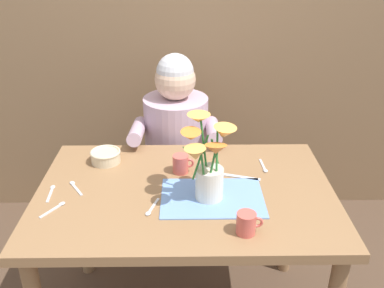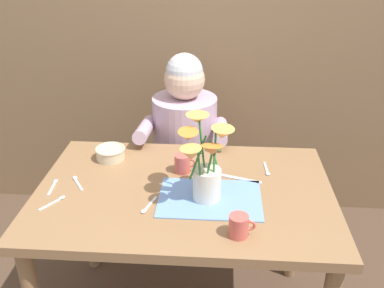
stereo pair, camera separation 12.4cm
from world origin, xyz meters
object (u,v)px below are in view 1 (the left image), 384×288
Objects in this scene: dinner_knife at (238,177)px; ceramic_mug at (247,223)px; flower_vase at (208,161)px; seated_person at (177,156)px; coffee_cup at (181,164)px; ceramic_bowl at (106,156)px.

ceramic_mug is (-0.01, -0.37, 0.04)m from dinner_knife.
seated_person is at bearing 101.46° from flower_vase.
coffee_cup is at bearing 118.65° from ceramic_mug.
ceramic_bowl is 1.46× the size of coffee_cup.
dinner_knife is (0.14, 0.16, -0.16)m from flower_vase.
dinner_knife is at bearing -11.02° from coffee_cup.
seated_person is 0.77m from flower_vase.
flower_vase reaches higher than dinner_knife.
ceramic_mug is at bearing -42.10° from ceramic_bowl.
ceramic_bowl is 0.60m from dinner_knife.
coffee_cup is at bearing -15.59° from ceramic_bowl.
seated_person reaches higher than ceramic_bowl.
ceramic_mug is at bearing -61.35° from coffee_cup.
seated_person is at bearing 135.09° from dinner_knife.
seated_person is 12.20× the size of ceramic_mug.
seated_person reaches higher than flower_vase.
flower_vase is (0.14, -0.68, 0.34)m from seated_person.
ceramic_bowl is at bearing 137.90° from ceramic_mug.
flower_vase is 3.54× the size of coffee_cup.
coffee_cup is at bearing -87.75° from seated_person.
seated_person is 8.35× the size of ceramic_bowl.
ceramic_bowl is (-0.31, -0.38, 0.21)m from seated_person.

